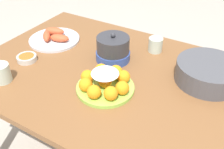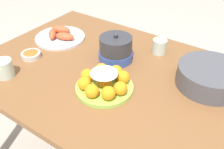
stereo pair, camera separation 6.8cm
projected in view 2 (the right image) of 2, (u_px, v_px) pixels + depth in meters
name	position (u px, v px, depth m)	size (l,w,h in m)	color
dining_table	(119.00, 89.00, 1.28)	(1.41, 0.93, 0.70)	brown
cake_plate	(104.00, 82.00, 1.12)	(0.25, 0.25, 0.10)	#99CC4C
serving_bowl	(210.00, 76.00, 1.14)	(0.29, 0.29, 0.09)	#4C4C51
sauce_bowl	(31.00, 55.00, 1.35)	(0.10, 0.10, 0.03)	beige
seafood_platter	(60.00, 36.00, 1.51)	(0.29, 0.29, 0.06)	silver
cup_near	(4.00, 69.00, 1.20)	(0.08, 0.08, 0.09)	beige
cup_far	(160.00, 46.00, 1.37)	(0.07, 0.07, 0.08)	beige
warming_pot	(116.00, 49.00, 1.30)	(0.17, 0.17, 0.15)	#334C99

